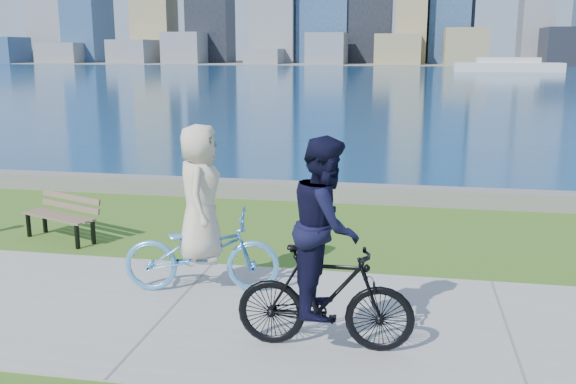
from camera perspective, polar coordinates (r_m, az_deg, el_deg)
ground at (r=8.14m, az=-10.44°, el=-10.35°), size 320.00×320.00×0.00m
concrete_path at (r=8.14m, az=-10.44°, el=-10.29°), size 80.00×3.50×0.02m
seawall at (r=13.79m, az=-1.26°, el=0.18°), size 90.00×0.50×0.35m
bay_water at (r=79.08m, az=8.79°, el=10.23°), size 320.00×131.00×0.01m
far_shore at (r=137.03m, az=9.70°, el=11.19°), size 320.00×30.00×0.12m
ferry_far at (r=94.12m, az=18.92°, el=10.56°), size 14.33×4.09×1.94m
park_bench at (r=11.40m, az=-19.37°, el=-1.78°), size 1.51×1.00×0.74m
cyclist_woman at (r=8.42m, az=-7.74°, el=-3.41°), size 1.06×2.13×2.21m
cyclist_man at (r=6.72m, az=3.35°, el=-6.26°), size 0.71×1.89×2.28m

